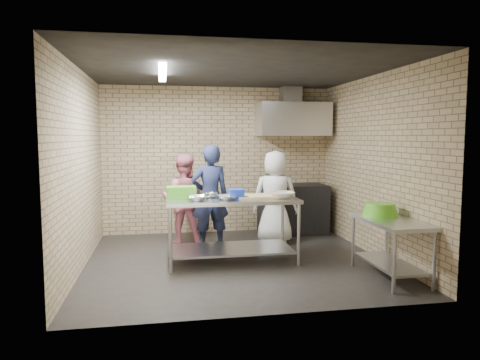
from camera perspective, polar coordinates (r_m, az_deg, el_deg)
name	(u,v)px	position (r m, az deg, el deg)	size (l,w,h in m)	color
floor	(236,260)	(6.49, -0.57, -10.34)	(4.20, 4.20, 0.00)	black
ceiling	(235,70)	(6.31, -0.60, 13.96)	(4.20, 4.20, 0.00)	black
back_wall	(218,160)	(8.23, -2.87, 2.57)	(4.20, 0.06, 2.70)	tan
front_wall	(269,181)	(4.30, 3.80, -0.17)	(4.20, 0.06, 2.70)	tan
left_wall	(80,169)	(6.27, -19.89, 1.30)	(0.06, 4.00, 2.70)	tan
right_wall	(373,166)	(6.92, 16.85, 1.77)	(0.06, 4.00, 2.70)	tan
prep_table	(232,230)	(6.36, -1.10, -6.41)	(1.84, 0.92, 0.92)	#AAACB1
side_counter	(390,248)	(5.96, 18.80, -8.36)	(0.60, 1.20, 0.75)	silver
stove	(293,209)	(8.27, 6.81, -3.72)	(1.20, 0.70, 0.90)	black
range_hood	(293,119)	(8.22, 6.84, 7.77)	(1.30, 0.60, 0.60)	silver
hood_duct	(291,95)	(8.39, 6.57, 10.80)	(0.35, 0.30, 0.30)	#A5A8AD
wall_shelf	(305,130)	(8.48, 8.40, 6.46)	(0.80, 0.20, 0.04)	#3F2B19
fluorescent_fixture	(162,73)	(6.22, -9.98, 13.44)	(0.10, 1.25, 0.08)	white
green_crate	(181,192)	(6.32, -7.57, -1.56)	(0.41, 0.31, 0.16)	green
blue_tub	(236,194)	(6.18, -0.51, -1.81)	(0.20, 0.20, 0.13)	#1736B3
cutting_board	(256,196)	(6.32, 2.06, -2.12)	(0.56, 0.43, 0.03)	#D3BB7A
mixing_bowl_a	(197,198)	(6.02, -5.53, -2.33)	(0.29, 0.29, 0.07)	silver
mixing_bowl_b	(210,195)	(6.28, -3.89, -2.00)	(0.22, 0.22, 0.07)	silver
mixing_bowl_c	(227,198)	(6.04, -1.72, -2.30)	(0.26, 0.26, 0.06)	#B0B3B7
ceramic_bowl	(282,195)	(6.27, 5.43, -1.94)	(0.35, 0.35, 0.09)	#C1B89A
green_basin	(380,209)	(6.08, 17.63, -3.64)	(0.46, 0.46, 0.17)	#59C626
bottle_red	(292,124)	(8.41, 6.78, 7.24)	(0.07, 0.07, 0.18)	#B22619
man_navy	(210,197)	(7.05, -3.89, -2.19)	(0.60, 0.40, 1.66)	#141932
woman_pink	(183,200)	(7.37, -7.33, -2.51)	(0.73, 0.57, 1.50)	#CB6B78
woman_white	(275,197)	(7.43, 4.55, -2.20)	(0.76, 0.49, 1.56)	white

